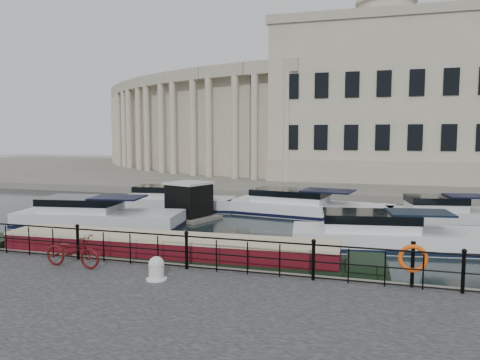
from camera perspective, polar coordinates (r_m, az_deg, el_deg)
name	(u,v)px	position (r m, az deg, el deg)	size (l,w,h in m)	color
ground_plane	(211,267)	(17.34, -3.53, -10.49)	(160.00, 160.00, 0.00)	black
far_bank	(327,174)	(55.13, 10.53, 0.77)	(120.00, 42.00, 0.55)	#6B665B
railing	(187,249)	(15.01, -6.54, -8.32)	(24.14, 0.14, 1.22)	black
civic_building	(314,113)	(50.85, 9.02, 8.03)	(53.55, 31.84, 16.85)	#ADA38C
bicycle	(72,251)	(16.06, -19.75, -8.17)	(0.69, 1.98, 1.04)	#4E0D0E
mooring_bollard	(156,269)	(14.13, -10.15, -10.62)	(0.62, 0.62, 0.70)	silver
life_ring_post	(413,259)	(13.94, 20.33, -9.04)	(0.79, 0.21, 1.30)	black
narrowboat	(167,259)	(17.17, -8.91, -9.45)	(15.27, 2.73, 1.56)	black
harbour_hut	(189,202)	(26.79, -6.23, -2.71)	(3.62, 3.32, 2.18)	#6B665B
cabin_cruisers	(268,216)	(25.46, 3.43, -4.46)	(25.41, 11.16, 1.99)	silver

